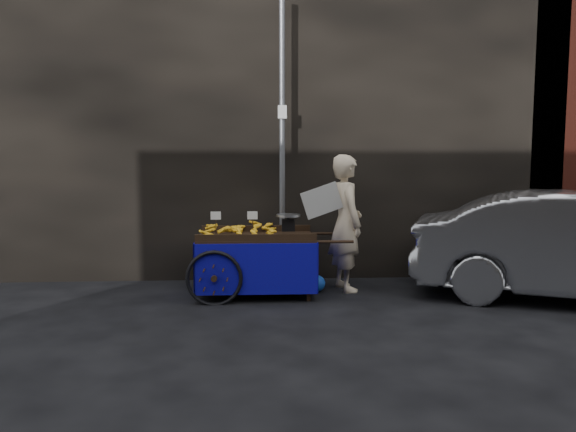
{
  "coord_description": "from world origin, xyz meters",
  "views": [
    {
      "loc": [
        -0.09,
        -6.49,
        1.8
      ],
      "look_at": [
        0.33,
        0.5,
        1.05
      ],
      "focal_mm": 35.0,
      "sensor_mm": 36.0,
      "label": 1
    }
  ],
  "objects": [
    {
      "name": "ground",
      "position": [
        0.0,
        0.0,
        0.0
      ],
      "size": [
        80.0,
        80.0,
        0.0
      ],
      "primitive_type": "plane",
      "color": "black",
      "rests_on": "ground"
    },
    {
      "name": "vendor",
      "position": [
        1.13,
        0.89,
        0.91
      ],
      "size": [
        0.92,
        0.75,
        1.82
      ],
      "rotation": [
        0.0,
        0.0,
        1.81
      ],
      "color": "beige",
      "rests_on": "ground"
    },
    {
      "name": "banana_cart",
      "position": [
        -0.12,
        0.71,
        0.69
      ],
      "size": [
        2.07,
        1.05,
        1.12
      ],
      "rotation": [
        0.0,
        0.0,
        -0.01
      ],
      "color": "black",
      "rests_on": "ground"
    },
    {
      "name": "street_pole",
      "position": [
        0.3,
        1.3,
        2.01
      ],
      "size": [
        0.12,
        0.1,
        4.0
      ],
      "color": "slate",
      "rests_on": "ground"
    },
    {
      "name": "plastic_bag",
      "position": [
        0.72,
        0.79,
        0.11
      ],
      "size": [
        0.25,
        0.2,
        0.23
      ],
      "primitive_type": "ellipsoid",
      "color": "#1849B5",
      "rests_on": "ground"
    },
    {
      "name": "building_wall",
      "position": [
        0.39,
        2.6,
        2.5
      ],
      "size": [
        13.5,
        2.0,
        5.0
      ],
      "color": "black",
      "rests_on": "ground"
    }
  ]
}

